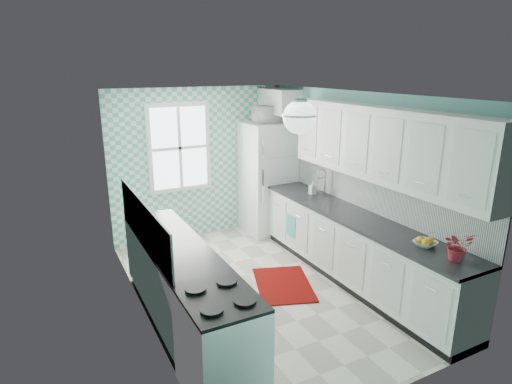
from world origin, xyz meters
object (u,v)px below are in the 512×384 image
fridge (269,178)px  fruit_bowl (425,244)px  ceiling_light (300,117)px  microwave (269,114)px  sink (314,197)px  potted_plant (458,246)px  stove (221,344)px

fridge → fruit_bowl: fridge is taller
ceiling_light → microwave: bearing=66.9°
fruit_bowl → microwave: 3.49m
ceiling_light → fridge: (1.11, 2.61, -1.37)m
ceiling_light → sink: bearing=49.0°
fruit_bowl → potted_plant: bearing=-90.0°
stove → sink: sink is taller
ceiling_light → potted_plant: (1.20, -1.10, -1.23)m
potted_plant → ceiling_light: bearing=137.5°
fridge → microwave: bearing=56.6°
potted_plant → microwave: size_ratio=0.61×
microwave → fruit_bowl: bearing=92.3°
fridge → stove: size_ratio=2.02×
ceiling_light → sink: ceiling_light is taller
fruit_bowl → potted_plant: (0.00, -0.39, 0.12)m
sink → fruit_bowl: size_ratio=2.32×
ceiling_light → sink: (1.20, 1.39, -1.39)m
fruit_bowl → ceiling_light: bearing=149.4°
fruit_bowl → microwave: bearing=91.6°
ceiling_light → microwave: ceiling_light is taller
sink → potted_plant: bearing=-88.7°
stove → sink: size_ratio=1.69×
sink → potted_plant: sink is taller
stove → ceiling_light: bearing=29.7°
fridge → microwave: microwave is taller
ceiling_light → potted_plant: 2.04m
fruit_bowl → potted_plant: 0.41m
fruit_bowl → microwave: size_ratio=0.48×
stove → potted_plant: 2.51m
sink → fruit_bowl: (-0.00, -2.10, 0.04)m
fridge → stove: fridge is taller
stove → fruit_bowl: (2.40, -0.02, 0.47)m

